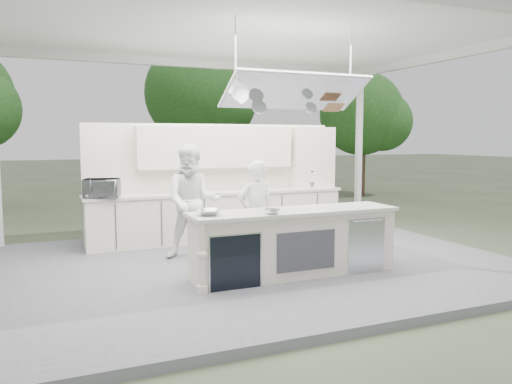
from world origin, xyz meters
name	(u,v)px	position (x,y,z in m)	size (l,w,h in m)	color
ground	(257,269)	(0.00, 0.00, 0.00)	(90.00, 90.00, 0.00)	#4D563B
stage_deck	(257,265)	(0.00, 0.00, 0.06)	(8.00, 6.00, 0.12)	slate
tent	(258,32)	(0.00, -0.01, 3.71)	(8.20, 6.20, 3.86)	white
demo_island	(293,242)	(0.18, -0.91, 0.60)	(3.10, 0.79, 0.95)	beige
back_counter	(219,215)	(0.00, 1.90, 0.60)	(5.08, 0.72, 0.95)	beige
back_wall_unit	(236,164)	(0.44, 2.11, 1.57)	(5.05, 0.48, 2.25)	beige
tree_cluster	(138,102)	(-0.16, 9.77, 3.29)	(19.55, 9.40, 5.85)	#452C22
head_chef	(256,214)	(-0.16, -0.31, 0.94)	(0.60, 0.39, 1.64)	white
sous_chef	(193,202)	(-0.88, 0.64, 1.06)	(0.91, 0.71, 1.88)	white
toaster_oven	(102,188)	(-2.20, 1.70, 1.23)	(0.59, 0.40, 0.33)	#ACAFB3
bowl_large	(209,212)	(-1.10, -0.92, 1.11)	(0.33, 0.33, 0.08)	silver
bowl_small	(272,212)	(-0.28, -1.15, 1.10)	(0.21, 0.21, 0.07)	silver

